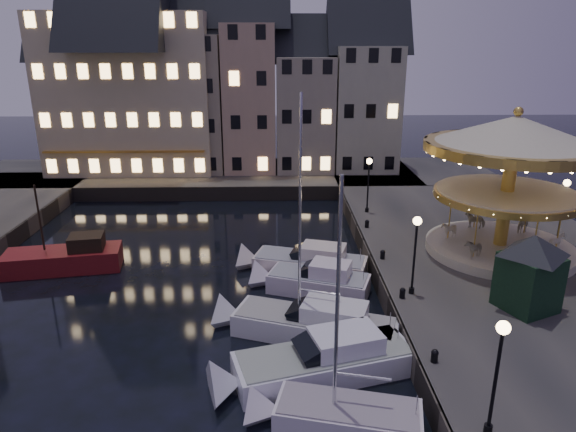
{
  "coord_description": "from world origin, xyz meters",
  "views": [
    {
      "loc": [
        0.25,
        -22.64,
        13.52
      ],
      "look_at": [
        1.0,
        8.0,
        3.2
      ],
      "focal_mm": 32.0,
      "sensor_mm": 36.0,
      "label": 1
    }
  ],
  "objects_px": {
    "streetlamp_b": "(415,244)",
    "motorboat_c": "(307,324)",
    "streetlamp_a": "(498,362)",
    "bollard_a": "(435,355)",
    "carousel": "(512,159)",
    "bollard_c": "(383,254)",
    "streetlamp_c": "(369,177)",
    "bollard_b": "(402,292)",
    "motorboat_e": "(304,263)",
    "streetlamp_d": "(564,202)",
    "red_fishing_boat": "(66,259)",
    "ticket_kiosk": "(532,260)",
    "bollard_d": "(367,223)",
    "motorboat_b": "(316,364)",
    "motorboat_d": "(311,282)",
    "motorboat_a": "(332,417)"
  },
  "relations": [
    {
      "from": "motorboat_e",
      "to": "streetlamp_a",
      "type": "bearing_deg",
      "value": -71.07
    },
    {
      "from": "bollard_b",
      "to": "red_fishing_boat",
      "type": "relative_size",
      "value": 0.08
    },
    {
      "from": "motorboat_b",
      "to": "carousel",
      "type": "bearing_deg",
      "value": 40.69
    },
    {
      "from": "streetlamp_a",
      "to": "bollard_a",
      "type": "relative_size",
      "value": 7.32
    },
    {
      "from": "bollard_a",
      "to": "motorboat_e",
      "type": "distance_m",
      "value": 12.35
    },
    {
      "from": "streetlamp_c",
      "to": "bollard_a",
      "type": "xyz_separation_m",
      "value": [
        -0.6,
        -19.5,
        -2.41
      ]
    },
    {
      "from": "bollard_c",
      "to": "carousel",
      "type": "relative_size",
      "value": 0.06
    },
    {
      "from": "bollard_b",
      "to": "motorboat_a",
      "type": "bearing_deg",
      "value": -119.33
    },
    {
      "from": "bollard_d",
      "to": "red_fishing_boat",
      "type": "xyz_separation_m",
      "value": [
        -19.55,
        -3.71,
        -0.91
      ]
    },
    {
      "from": "streetlamp_c",
      "to": "motorboat_c",
      "type": "xyz_separation_m",
      "value": [
        -5.51,
        -15.36,
        -3.34
      ]
    },
    {
      "from": "ticket_kiosk",
      "to": "streetlamp_a",
      "type": "bearing_deg",
      "value": -121.55
    },
    {
      "from": "bollard_d",
      "to": "motorboat_b",
      "type": "bearing_deg",
      "value": -107.36
    },
    {
      "from": "bollard_d",
      "to": "carousel",
      "type": "distance_m",
      "value": 10.35
    },
    {
      "from": "bollard_a",
      "to": "bollard_d",
      "type": "height_order",
      "value": "same"
    },
    {
      "from": "motorboat_b",
      "to": "motorboat_d",
      "type": "xyz_separation_m",
      "value": [
        0.35,
        7.94,
        -0.01
      ]
    },
    {
      "from": "motorboat_e",
      "to": "carousel",
      "type": "xyz_separation_m",
      "value": [
        12.08,
        -0.06,
        6.49
      ]
    },
    {
      "from": "bollard_d",
      "to": "motorboat_c",
      "type": "xyz_separation_m",
      "value": [
        -4.91,
        -11.86,
        -0.92
      ]
    },
    {
      "from": "streetlamp_b",
      "to": "motorboat_c",
      "type": "distance_m",
      "value": 6.7
    },
    {
      "from": "bollard_c",
      "to": "red_fishing_boat",
      "type": "height_order",
      "value": "red_fishing_boat"
    },
    {
      "from": "bollard_a",
      "to": "motorboat_c",
      "type": "bearing_deg",
      "value": 139.85
    },
    {
      "from": "streetlamp_d",
      "to": "carousel",
      "type": "distance_m",
      "value": 5.72
    },
    {
      "from": "streetlamp_b",
      "to": "motorboat_b",
      "type": "height_order",
      "value": "streetlamp_b"
    },
    {
      "from": "red_fishing_boat",
      "to": "ticket_kiosk",
      "type": "distance_m",
      "value": 26.67
    },
    {
      "from": "motorboat_c",
      "to": "motorboat_d",
      "type": "height_order",
      "value": "motorboat_c"
    },
    {
      "from": "motorboat_c",
      "to": "bollard_a",
      "type": "bearing_deg",
      "value": -40.15
    },
    {
      "from": "motorboat_c",
      "to": "carousel",
      "type": "height_order",
      "value": "motorboat_c"
    },
    {
      "from": "streetlamp_a",
      "to": "bollard_b",
      "type": "bearing_deg",
      "value": 93.61
    },
    {
      "from": "motorboat_d",
      "to": "motorboat_e",
      "type": "distance_m",
      "value": 2.56
    },
    {
      "from": "bollard_a",
      "to": "bollard_d",
      "type": "xyz_separation_m",
      "value": [
        0.0,
        16.0,
        0.0
      ]
    },
    {
      "from": "motorboat_e",
      "to": "streetlamp_b",
      "type": "bearing_deg",
      "value": -45.61
    },
    {
      "from": "streetlamp_d",
      "to": "motorboat_e",
      "type": "relative_size",
      "value": 0.53
    },
    {
      "from": "ticket_kiosk",
      "to": "bollard_c",
      "type": "bearing_deg",
      "value": 132.75
    },
    {
      "from": "streetlamp_a",
      "to": "bollard_a",
      "type": "distance_m",
      "value": 4.71
    },
    {
      "from": "streetlamp_a",
      "to": "ticket_kiosk",
      "type": "relative_size",
      "value": 0.97
    },
    {
      "from": "bollard_c",
      "to": "ticket_kiosk",
      "type": "distance_m",
      "value": 8.71
    },
    {
      "from": "motorboat_d",
      "to": "red_fishing_boat",
      "type": "xyz_separation_m",
      "value": [
        -15.17,
        3.44,
        0.05
      ]
    },
    {
      "from": "ticket_kiosk",
      "to": "red_fishing_boat",
      "type": "bearing_deg",
      "value": 162.49
    },
    {
      "from": "bollard_d",
      "to": "ticket_kiosk",
      "type": "relative_size",
      "value": 0.13
    },
    {
      "from": "bollard_c",
      "to": "streetlamp_c",
      "type": "bearing_deg",
      "value": 86.19
    },
    {
      "from": "red_fishing_boat",
      "to": "streetlamp_d",
      "type": "bearing_deg",
      "value": 1.29
    },
    {
      "from": "streetlamp_c",
      "to": "ticket_kiosk",
      "type": "relative_size",
      "value": 0.97
    },
    {
      "from": "motorboat_a",
      "to": "motorboat_e",
      "type": "distance_m",
      "value": 13.64
    },
    {
      "from": "streetlamp_c",
      "to": "bollard_d",
      "type": "xyz_separation_m",
      "value": [
        -0.6,
        -3.5,
        -2.41
      ]
    },
    {
      "from": "bollard_a",
      "to": "carousel",
      "type": "distance_m",
      "value": 14.62
    },
    {
      "from": "streetlamp_a",
      "to": "bollard_c",
      "type": "height_order",
      "value": "streetlamp_a"
    },
    {
      "from": "streetlamp_c",
      "to": "motorboat_b",
      "type": "bearing_deg",
      "value": -105.96
    },
    {
      "from": "streetlamp_b",
      "to": "motorboat_d",
      "type": "height_order",
      "value": "streetlamp_b"
    },
    {
      "from": "motorboat_e",
      "to": "streetlamp_d",
      "type": "bearing_deg",
      "value": 5.54
    },
    {
      "from": "streetlamp_c",
      "to": "motorboat_e",
      "type": "xyz_separation_m",
      "value": [
        -5.28,
        -8.11,
        -3.38
      ]
    },
    {
      "from": "red_fishing_boat",
      "to": "bollard_a",
      "type": "bearing_deg",
      "value": -32.16
    }
  ]
}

